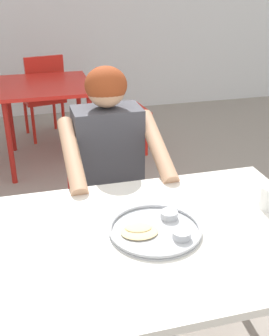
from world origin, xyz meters
The scene contains 7 objects.
table_foreground centered at (0.09, -0.02, 0.68)m, with size 1.21×0.85×0.75m.
thali_tray centered at (0.08, -0.01, 0.76)m, with size 0.34×0.34×0.03m.
chair_foreground centered at (0.05, 0.86, 0.49)m, with size 0.41×0.42×0.85m.
diner_foreground centered at (0.05, 0.64, 0.72)m, with size 0.49×0.55×1.20m.
table_background_red centered at (-0.17, 2.39, 0.64)m, with size 0.78×0.84×0.73m.
chair_red_right centered at (0.46, 2.43, 0.47)m, with size 0.45×0.44×0.80m.
chair_red_far centered at (-0.16, 2.99, 0.49)m, with size 0.47×0.49×0.87m.
Camera 1 is at (-0.32, -1.20, 1.61)m, focal length 44.29 mm.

